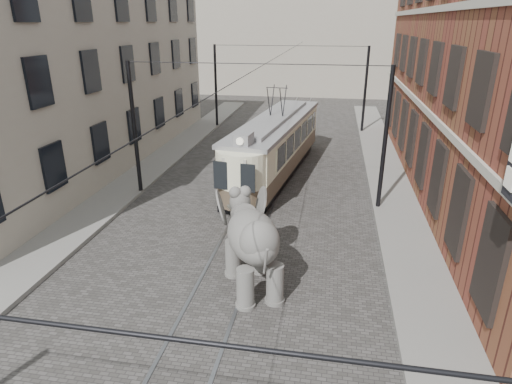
# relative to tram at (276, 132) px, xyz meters

# --- Properties ---
(ground) EXTENTS (120.00, 120.00, 0.00)m
(ground) POSITION_rel_tram_xyz_m (-0.27, -9.82, -2.27)
(ground) COLOR #464341
(tram_rails) EXTENTS (1.54, 80.00, 0.02)m
(tram_rails) POSITION_rel_tram_xyz_m (-0.27, -9.82, -2.25)
(tram_rails) COLOR slate
(tram_rails) RESTS_ON ground
(sidewalk_right) EXTENTS (2.00, 60.00, 0.15)m
(sidewalk_right) POSITION_rel_tram_xyz_m (5.73, -9.82, -2.19)
(sidewalk_right) COLOR slate
(sidewalk_right) RESTS_ON ground
(sidewalk_left) EXTENTS (2.00, 60.00, 0.15)m
(sidewalk_left) POSITION_rel_tram_xyz_m (-6.77, -9.82, -2.19)
(sidewalk_left) COLOR slate
(sidewalk_left) RESTS_ON ground
(stucco_building) EXTENTS (7.00, 24.00, 10.00)m
(stucco_building) POSITION_rel_tram_xyz_m (-11.27, 0.18, 2.73)
(stucco_building) COLOR gray
(stucco_building) RESTS_ON ground
(distant_block) EXTENTS (28.00, 10.00, 14.00)m
(distant_block) POSITION_rel_tram_xyz_m (-0.27, 30.18, 4.73)
(distant_block) COLOR gray
(distant_block) RESTS_ON ground
(catenary) EXTENTS (11.00, 30.20, 6.00)m
(catenary) POSITION_rel_tram_xyz_m (-0.47, -4.82, 0.73)
(catenary) COLOR black
(catenary) RESTS_ON ground
(tram) EXTENTS (3.83, 11.63, 4.53)m
(tram) POSITION_rel_tram_xyz_m (0.00, 0.00, 0.00)
(tram) COLOR #EEEAC1
(tram) RESTS_ON ground
(elephant) EXTENTS (4.00, 4.99, 2.69)m
(elephant) POSITION_rel_tram_xyz_m (0.72, -10.55, -0.92)
(elephant) COLOR #605E59
(elephant) RESTS_ON ground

